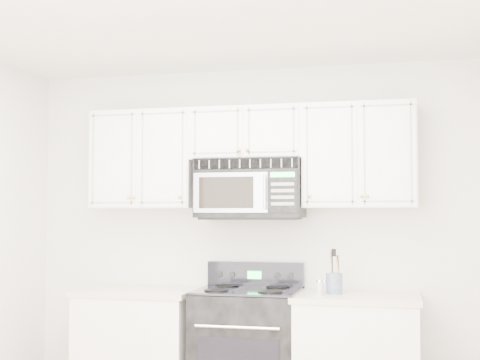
% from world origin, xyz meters
% --- Properties ---
extents(room, '(3.51, 3.51, 2.61)m').
position_xyz_m(room, '(0.00, 0.00, 1.30)').
color(room, '#8F694B').
rests_on(room, ground).
extents(base_cabinet_left, '(0.86, 0.65, 0.92)m').
position_xyz_m(base_cabinet_left, '(-0.80, 1.44, 0.43)').
color(base_cabinet_left, white).
rests_on(base_cabinet_left, ground).
extents(range, '(0.73, 0.67, 1.11)m').
position_xyz_m(range, '(0.03, 1.44, 0.48)').
color(range, black).
rests_on(range, ground).
extents(upper_cabinets, '(2.44, 0.37, 0.75)m').
position_xyz_m(upper_cabinets, '(-0.00, 1.58, 1.93)').
color(upper_cabinets, white).
rests_on(upper_cabinets, ground).
extents(microwave, '(0.78, 0.44, 0.43)m').
position_xyz_m(microwave, '(0.02, 1.55, 1.67)').
color(microwave, black).
rests_on(microwave, ground).
extents(utensil_crock, '(0.11, 0.11, 0.31)m').
position_xyz_m(utensil_crock, '(0.65, 1.43, 1.00)').
color(utensil_crock, slate).
rests_on(utensil_crock, base_cabinet_right).
extents(shaker_salt, '(0.04, 0.04, 0.10)m').
position_xyz_m(shaker_salt, '(0.58, 1.41, 0.97)').
color(shaker_salt, '#B6B6CB').
rests_on(shaker_salt, base_cabinet_right).
extents(shaker_pepper, '(0.04, 0.04, 0.10)m').
position_xyz_m(shaker_pepper, '(0.55, 1.33, 0.97)').
color(shaker_pepper, '#B6B6CB').
rests_on(shaker_pepper, base_cabinet_right).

